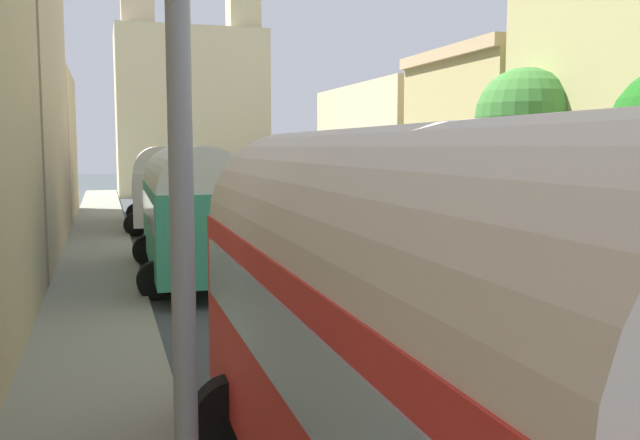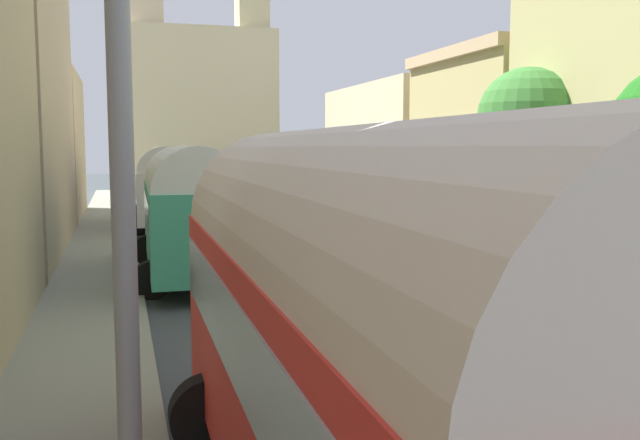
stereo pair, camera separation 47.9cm
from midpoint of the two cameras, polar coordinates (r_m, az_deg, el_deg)
The scene contains 21 objects.
ground_plane at distance 29.41m, azimuth -2.71°, elevation -1.60°, with size 154.00×154.00×0.00m, color #3E4548.
sidewalk_left at distance 28.62m, azimuth -16.98°, elevation -1.93°, with size 2.50×70.00×0.14m, color gray.
sidewalk_right at distance 31.86m, azimuth 10.08°, elevation -0.97°, with size 2.50×70.00×0.14m, color gray.
building_left_3 at distance 40.30m, azimuth -22.74°, elevation 5.56°, with size 5.63×10.43×7.80m.
building_right_2 at distance 34.94m, azimuth 15.01°, elevation 6.46°, with size 6.08×9.42×8.52m.
building_right_3 at distance 46.59m, azimuth 6.54°, elevation 6.05°, with size 5.35×14.97×7.91m.
distant_church at distance 58.75m, azimuth -9.62°, elevation 9.29°, with size 11.84×7.99×20.92m.
parked_bus_0 at distance 6.55m, azimuth 5.64°, elevation -8.49°, with size 3.37×8.57×4.11m.
parked_bus_1 at distance 20.88m, azimuth -10.20°, elevation 1.17°, with size 3.33×8.65×3.93m.
parked_bus_2 at distance 34.20m, azimuth -12.35°, elevation 2.98°, with size 3.45×8.76×3.91m.
cargo_truck_0 at distance 15.73m, azimuth 17.65°, elevation -4.37°, with size 3.03×7.48×2.21m.
cargo_truck_1 at distance 24.80m, azimuth 3.55°, elevation -0.34°, with size 2.98×7.27×2.20m.
car_0 at distance 35.01m, azimuth -2.73°, elevation 0.90°, with size 2.40×4.04×1.54m.
car_1 at distance 42.44m, azimuth -5.21°, elevation 1.81°, with size 2.34×3.73×1.59m.
car_2 at distance 11.20m, azimuth 10.61°, elevation -10.26°, with size 2.35×4.12×1.57m.
car_3 at distance 27.90m, azimuth -5.99°, elevation -0.37°, with size 2.18×3.87×1.62m.
car_4 at distance 42.61m, azimuth -9.92°, elevation 1.71°, with size 2.38×4.40×1.48m.
pedestrian_1 at distance 24.70m, azimuth 16.90°, elevation -0.90°, with size 0.56×0.56×1.83m.
pedestrian_2 at distance 23.59m, azimuth 20.03°, elevation -1.20°, with size 0.42×0.42×1.89m.
streetlamp_near at distance 4.66m, azimuth -10.64°, elevation 8.57°, with size 1.67×0.28×6.98m.
roadside_tree_2 at distance 26.84m, azimuth 17.14°, elevation 8.06°, with size 3.62×3.62×6.81m.
Camera 2 is at (-6.52, -1.43, 3.91)m, focal length 38.99 mm.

